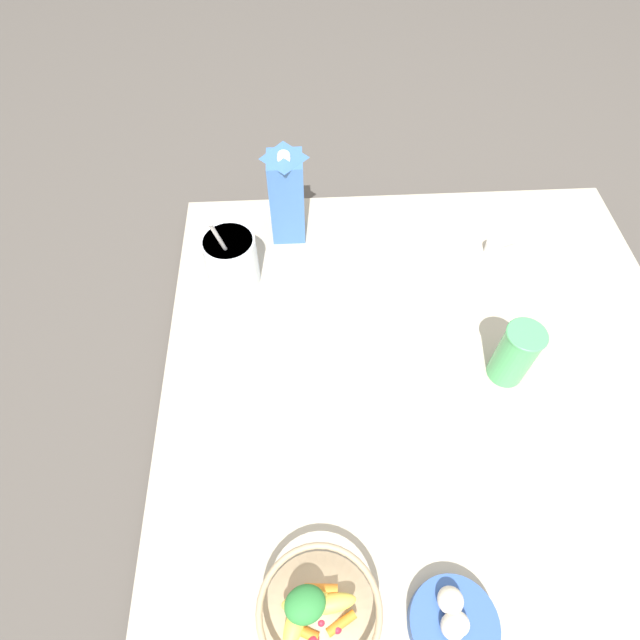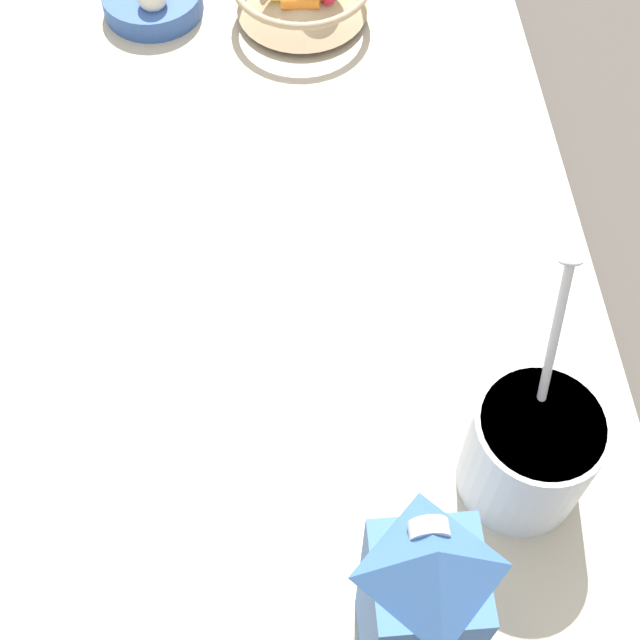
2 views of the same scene
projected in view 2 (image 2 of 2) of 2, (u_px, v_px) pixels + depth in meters
name	position (u px, v px, depth m)	size (l,w,h in m)	color
ground_plane	(110.00, 293.00, 1.01)	(6.00, 6.00, 0.00)	#4C4742
countertop	(106.00, 282.00, 0.99)	(1.07, 1.07, 0.04)	#B2A893
milk_carton	(418.00, 605.00, 0.65)	(0.08, 0.08, 0.26)	#3D6BB2
yogurt_tub	(530.00, 449.00, 0.78)	(0.11, 0.14, 0.25)	silver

